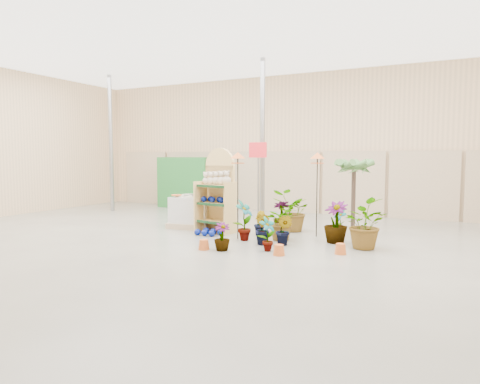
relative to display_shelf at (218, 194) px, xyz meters
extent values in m
cube|color=slate|center=(0.32, -1.56, -0.98)|extent=(15.00, 12.00, 0.10)
cube|color=white|center=(0.32, -1.56, 3.62)|extent=(15.00, 12.00, 0.10)
cube|color=tan|center=(0.32, 4.49, 1.32)|extent=(15.00, 0.10, 4.50)
cylinder|color=gray|center=(-5.18, 1.94, 1.32)|extent=(0.14, 0.14, 4.50)
cylinder|color=gray|center=(0.32, 1.94, 1.32)|extent=(0.14, 0.14, 4.50)
cube|color=tan|center=(-5.68, 4.36, 0.07)|extent=(1.90, 0.06, 2.00)
cube|color=tan|center=(-3.68, 4.36, 0.07)|extent=(1.90, 0.06, 2.00)
cube|color=tan|center=(-1.68, 4.36, 0.07)|extent=(1.90, 0.06, 2.00)
cube|color=tan|center=(0.32, 4.36, 0.07)|extent=(1.90, 0.06, 2.00)
cube|color=tan|center=(2.32, 4.36, 0.07)|extent=(1.90, 0.06, 2.00)
cube|color=tan|center=(4.32, 4.36, 0.07)|extent=(1.90, 0.06, 2.00)
cube|color=tan|center=(0.00, 0.09, -0.13)|extent=(0.85, 0.22, 1.61)
cylinder|color=tan|center=(0.00, 0.09, 0.68)|extent=(0.85, 0.22, 0.85)
cube|color=tan|center=(0.00, -0.15, -0.65)|extent=(0.88, 0.61, 0.04)
cube|color=#0F3819|center=(0.00, -0.39, -0.65)|extent=(0.81, 0.17, 0.06)
cube|color=tan|center=(0.00, -0.15, -0.22)|extent=(0.88, 0.61, 0.04)
cube|color=#0F3819|center=(0.00, -0.39, -0.22)|extent=(0.81, 0.17, 0.06)
cube|color=tan|center=(0.00, -0.15, 0.21)|extent=(0.88, 0.61, 0.04)
cube|color=#0F3819|center=(0.00, -0.39, 0.21)|extent=(0.81, 0.17, 0.06)
cube|color=tan|center=(-0.41, -0.15, -0.31)|extent=(0.12, 0.47, 1.23)
cube|color=tan|center=(0.41, -0.15, -0.31)|extent=(0.12, 0.47, 1.23)
sphere|color=#C3B29E|center=(-0.28, -0.10, 0.31)|extent=(0.17, 0.17, 0.17)
sphere|color=#C3B29E|center=(-0.28, -0.10, 0.45)|extent=(0.13, 0.13, 0.13)
sphere|color=#C3B29E|center=(-0.14, -0.10, 0.32)|extent=(0.18, 0.18, 0.18)
sphere|color=#C3B29E|center=(-0.14, -0.10, 0.46)|extent=(0.13, 0.13, 0.13)
sphere|color=#C3B29E|center=(0.00, -0.10, 0.32)|extent=(0.19, 0.19, 0.19)
sphere|color=#C3B29E|center=(0.00, -0.10, 0.47)|extent=(0.13, 0.13, 0.13)
sphere|color=#C3B29E|center=(0.14, -0.10, 0.33)|extent=(0.20, 0.20, 0.20)
sphere|color=#C3B29E|center=(0.14, -0.10, 0.48)|extent=(0.13, 0.13, 0.13)
sphere|color=#C3B29E|center=(0.28, -0.10, 0.33)|extent=(0.21, 0.21, 0.21)
sphere|color=#C3B29E|center=(0.28, -0.10, 0.49)|extent=(0.13, 0.13, 0.13)
sphere|color=navy|center=(-0.30, -0.17, -0.13)|extent=(0.14, 0.14, 0.14)
sphere|color=navy|center=(-0.18, -0.06, -0.13)|extent=(0.14, 0.14, 0.14)
sphere|color=navy|center=(-0.06, -0.17, -0.13)|extent=(0.14, 0.14, 0.14)
sphere|color=navy|center=(0.06, -0.06, -0.13)|extent=(0.14, 0.14, 0.14)
sphere|color=navy|center=(0.18, -0.17, -0.13)|extent=(0.14, 0.14, 0.14)
sphere|color=navy|center=(0.30, -0.06, -0.13)|extent=(0.14, 0.14, 0.14)
sphere|color=navy|center=(-0.21, -0.62, -0.86)|extent=(0.15, 0.15, 0.15)
sphere|color=navy|center=(-0.12, -0.38, -0.86)|extent=(0.15, 0.15, 0.15)
sphere|color=navy|center=(-0.02, -0.62, -0.86)|extent=(0.15, 0.15, 0.15)
sphere|color=navy|center=(0.08, -0.38, -0.86)|extent=(0.15, 0.15, 0.15)
sphere|color=navy|center=(0.17, -0.62, -0.86)|extent=(0.15, 0.15, 0.15)
sphere|color=navy|center=(0.27, -0.38, -0.86)|extent=(0.15, 0.15, 0.15)
cube|color=tan|center=(-0.90, 0.30, -0.86)|extent=(1.22, 1.06, 0.14)
cube|color=silver|center=(-0.90, 0.30, -0.46)|extent=(1.12, 0.95, 0.66)
cylinder|color=beige|center=(-1.13, 0.16, -0.11)|extent=(0.38, 0.38, 0.04)
cylinder|color=beige|center=(-0.90, 0.16, -0.11)|extent=(0.38, 0.38, 0.04)
cylinder|color=beige|center=(-0.66, 0.16, -0.11)|extent=(0.38, 0.38, 0.04)
cylinder|color=beige|center=(-1.13, 0.44, -0.11)|extent=(0.38, 0.38, 0.04)
cylinder|color=beige|center=(-0.90, 0.44, -0.11)|extent=(0.38, 0.38, 0.04)
cube|color=#3D3D3F|center=(-1.44, 1.90, -0.68)|extent=(0.50, 0.50, 0.50)
cube|color=#3D3D3F|center=(-1.44, 1.90, -0.18)|extent=(0.50, 0.50, 0.50)
cube|color=#3D3D3F|center=(-1.74, 1.90, -0.68)|extent=(0.50, 0.50, 0.50)
cube|color=#236D2B|center=(-3.48, 3.64, -0.03)|extent=(2.00, 0.30, 1.80)
cylinder|color=gray|center=(0.42, 1.44, 0.17)|extent=(0.05, 0.05, 2.20)
cube|color=red|center=(0.42, 1.40, 1.07)|extent=(0.50, 0.03, 0.40)
cylinder|color=black|center=(0.82, -0.57, -0.09)|extent=(0.02, 0.02, 1.68)
cylinder|color=#CA5A24|center=(0.82, -0.57, 0.75)|extent=(0.30, 0.30, 0.02)
cone|color=#CA5A24|center=(0.82, -0.57, 0.92)|extent=(0.34, 0.34, 0.14)
cylinder|color=black|center=(2.31, 0.46, -0.09)|extent=(0.02, 0.02, 1.68)
cylinder|color=#CA5A24|center=(2.31, 0.46, 0.75)|extent=(0.30, 0.30, 0.02)
cone|color=#CA5A24|center=(2.31, 0.46, 0.92)|extent=(0.34, 0.34, 0.14)
cylinder|color=black|center=(-1.80, 3.11, -0.04)|extent=(0.02, 0.02, 1.79)
cylinder|color=#CA5A24|center=(-1.80, 3.11, 0.86)|extent=(0.30, 0.30, 0.02)
cone|color=#CA5A24|center=(-1.80, 3.11, 1.03)|extent=(0.34, 0.34, 0.14)
cylinder|color=#3F3025|center=(2.99, 1.15, -0.17)|extent=(0.10, 0.10, 1.52)
imported|color=#437335|center=(1.03, -0.70, -0.48)|extent=(0.39, 0.52, 0.89)
imported|color=#437335|center=(1.59, -0.94, -0.59)|extent=(0.47, 0.44, 0.67)
imported|color=#437335|center=(1.72, -0.28, -0.52)|extent=(0.68, 0.77, 0.82)
imported|color=#437335|center=(2.87, -0.05, -0.49)|extent=(0.60, 0.60, 0.89)
imported|color=#437335|center=(2.80, 0.67, -0.61)|extent=(0.41, 0.38, 0.65)
imported|color=#437335|center=(1.06, 0.04, -0.65)|extent=(0.39, 0.40, 0.57)
imported|color=#437335|center=(1.58, 0.84, -0.43)|extent=(1.20, 1.19, 1.01)
imported|color=#437335|center=(1.08, -1.78, -0.66)|extent=(0.43, 0.43, 0.55)
imported|color=#437335|center=(1.89, -1.44, -0.60)|extent=(0.38, 0.42, 0.67)
imported|color=#437335|center=(1.99, -0.79, -0.61)|extent=(0.39, 0.34, 0.64)
imported|color=#437335|center=(3.48, -0.36, -0.43)|extent=(1.14, 1.17, 1.00)
imported|color=#437335|center=(1.36, 0.77, -0.55)|extent=(0.59, 0.59, 0.76)
camera|label=1|loc=(5.03, -8.96, 0.90)|focal=32.00mm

